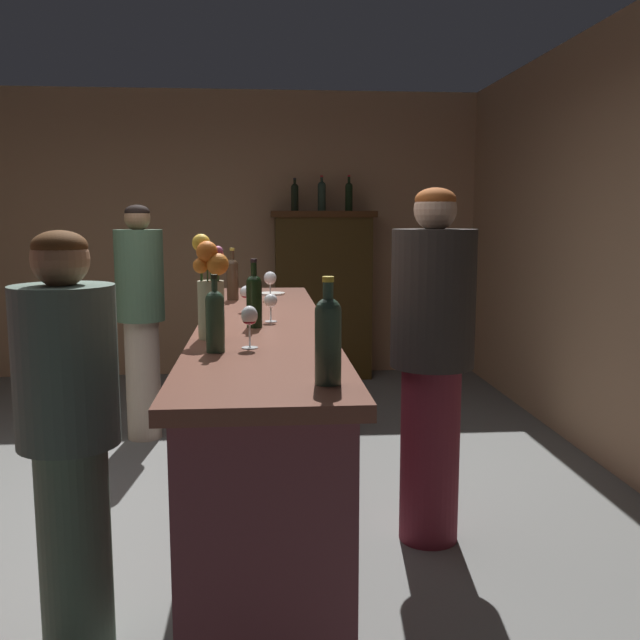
{
  "coord_description": "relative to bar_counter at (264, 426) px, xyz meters",
  "views": [
    {
      "loc": [
        0.53,
        -3.56,
        1.56
      ],
      "look_at": [
        0.8,
        -0.3,
        1.08
      ],
      "focal_mm": 39.98,
      "sensor_mm": 36.0,
      "label": 1
    }
  ],
  "objects": [
    {
      "name": "bar_counter",
      "position": [
        0.0,
        0.0,
        0.0
      ],
      "size": [
        0.6,
        3.19,
        1.06
      ],
      "color": "brown",
      "rests_on": "ground"
    },
    {
      "name": "wine_bottle_chardonnay",
      "position": [
        -0.04,
        -0.22,
        0.66
      ],
      "size": [
        0.07,
        0.07,
        0.31
      ],
      "color": "black",
      "rests_on": "bar_counter"
    },
    {
      "name": "flower_arrangement",
      "position": [
        -0.21,
        -0.51,
        0.76
      ],
      "size": [
        0.15,
        0.15,
        0.43
      ],
      "color": "tan",
      "rests_on": "bar_counter"
    },
    {
      "name": "floor",
      "position": [
        -0.53,
        0.16,
        -0.54
      ],
      "size": [
        9.14,
        9.14,
        0.0
      ],
      "primitive_type": "plane",
      "color": "slate",
      "rests_on": "ground"
    },
    {
      "name": "wine_bottle_merlot",
      "position": [
        -0.18,
        0.87,
        0.67
      ],
      "size": [
        0.07,
        0.07,
        0.31
      ],
      "color": "#43301F",
      "rests_on": "bar_counter"
    },
    {
      "name": "display_bottle_midleft",
      "position": [
        0.58,
        3.44,
        1.23
      ],
      "size": [
        0.08,
        0.08,
        0.33
      ],
      "color": "#213025",
      "rests_on": "display_cabinet"
    },
    {
      "name": "wine_bottle_rose",
      "position": [
        -0.17,
        -0.8,
        0.65
      ],
      "size": [
        0.07,
        0.07,
        0.29
      ],
      "color": "#2C4530",
      "rests_on": "bar_counter"
    },
    {
      "name": "display_bottle_left",
      "position": [
        0.32,
        3.44,
        1.22
      ],
      "size": [
        0.07,
        0.07,
        0.31
      ],
      "color": "black",
      "rests_on": "display_cabinet"
    },
    {
      "name": "wine_glass_spare",
      "position": [
        0.05,
        0.85,
        0.65
      ],
      "size": [
        0.08,
        0.08,
        0.17
      ],
      "color": "white",
      "rests_on": "bar_counter"
    },
    {
      "name": "display_bottle_center",
      "position": [
        0.84,
        3.44,
        1.23
      ],
      "size": [
        0.07,
        0.07,
        0.34
      ],
      "color": "black",
      "rests_on": "display_cabinet"
    },
    {
      "name": "wine_glass_front",
      "position": [
        0.04,
        -0.06,
        0.62
      ],
      "size": [
        0.06,
        0.06,
        0.13
      ],
      "color": "white",
      "rests_on": "bar_counter"
    },
    {
      "name": "bartender",
      "position": [
        0.8,
        -0.16,
        0.38
      ],
      "size": [
        0.39,
        0.39,
        1.69
      ],
      "rotation": [
        0.0,
        0.0,
        3.25
      ],
      "color": "maroon",
      "rests_on": "ground"
    },
    {
      "name": "display_cabinet",
      "position": [
        0.59,
        3.44,
        0.31
      ],
      "size": [
        1.0,
        0.41,
        1.62
      ],
      "color": "#36260C",
      "rests_on": "ground"
    },
    {
      "name": "patron_near_entrance",
      "position": [
        -0.84,
        1.59,
        0.37
      ],
      "size": [
        0.33,
        0.33,
        1.64
      ],
      "rotation": [
        0.0,
        0.0,
        -1.22
      ],
      "color": "#B8A892",
      "rests_on": "ground"
    },
    {
      "name": "wine_glass_rear",
      "position": [
        -0.08,
        0.32,
        0.62
      ],
      "size": [
        0.08,
        0.08,
        0.14
      ],
      "color": "white",
      "rests_on": "bar_counter"
    },
    {
      "name": "patron_by_cabinet",
      "position": [
        -0.68,
        -0.94,
        0.29
      ],
      "size": [
        0.35,
        0.35,
        1.51
      ],
      "rotation": [
        0.0,
        0.0,
        1.11
      ],
      "color": "#4F6954",
      "rests_on": "ground"
    },
    {
      "name": "cheese_plate",
      "position": [
        0.06,
        1.15,
        0.53
      ],
      "size": [
        0.17,
        0.17,
        0.01
      ],
      "primitive_type": "cylinder",
      "color": "white",
      "rests_on": "bar_counter"
    },
    {
      "name": "wall_back",
      "position": [
        -0.53,
        3.73,
        0.85
      ],
      "size": [
        5.45,
        0.12,
        2.77
      ],
      "primitive_type": "cube",
      "color": "#A67C5A",
      "rests_on": "ground"
    },
    {
      "name": "wine_bottle_malbec",
      "position": [
        0.19,
        -1.34,
        0.67
      ],
      "size": [
        0.08,
        0.08,
        0.32
      ],
      "color": "#2E4535",
      "rests_on": "bar_counter"
    },
    {
      "name": "wine_glass_mid",
      "position": [
        -0.05,
        -0.74,
        0.64
      ],
      "size": [
        0.06,
        0.06,
        0.16
      ],
      "color": "white",
      "rests_on": "bar_counter"
    }
  ]
}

